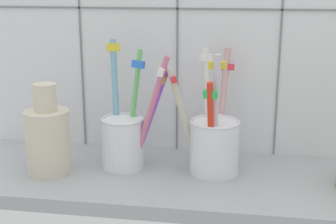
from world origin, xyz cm
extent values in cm
cube|color=#9EA3A8|center=(0.00, 0.00, 1.00)|extent=(64.00, 22.00, 2.00)
cube|color=white|center=(0.00, 12.00, 22.50)|extent=(64.00, 2.00, 45.00)
cube|color=gray|center=(-16.00, 10.90, 22.50)|extent=(0.30, 0.20, 45.00)
cube|color=gray|center=(0.00, 10.90, 22.50)|extent=(0.30, 0.20, 45.00)
cube|color=gray|center=(16.00, 10.90, 22.50)|extent=(0.30, 0.20, 45.00)
cube|color=gray|center=(0.00, 10.90, 25.22)|extent=(64.00, 0.20, 0.30)
cylinder|color=white|center=(-6.88, 1.72, 5.78)|extent=(6.34, 6.34, 7.57)
torus|color=silver|center=(-6.88, 1.72, 9.57)|extent=(6.53, 6.53, 0.50)
cylinder|color=#D06F8C|center=(-2.57, 0.82, 10.86)|extent=(6.15, 1.30, 17.18)
cube|color=white|center=(-0.72, 0.68, 17.16)|extent=(1.25, 2.03, 1.32)
cylinder|color=#65BF63|center=(-5.58, 3.55, 10.98)|extent=(2.65, 4.06, 17.31)
cube|color=blue|center=(-5.00, 4.62, 17.37)|extent=(2.27, 1.77, 1.22)
cylinder|color=#76ADC5|center=(-8.57, 4.35, 11.65)|extent=(2.47, 4.42, 18.67)
cube|color=yellow|center=(-9.09, 5.69, 19.67)|extent=(2.26, 1.73, 1.33)
cylinder|color=#9C4CED|center=(-2.78, 2.08, 9.87)|extent=(6.08, 1.03, 15.24)
cube|color=yellow|center=(-0.83, 2.12, 15.80)|extent=(1.23, 1.92, 1.35)
cylinder|color=white|center=(6.88, 1.72, 5.90)|extent=(7.19, 7.19, 7.80)
torus|color=silver|center=(6.88, 1.72, 9.80)|extent=(7.33, 7.33, 0.50)
cylinder|color=beige|center=(2.39, 1.53, 9.97)|extent=(5.18, 2.58, 15.39)
cube|color=#E5333F|center=(0.81, 0.97, 16.10)|extent=(1.64, 2.47, 1.01)
cylinder|color=silver|center=(6.95, 0.07, 11.18)|extent=(1.53, 2.40, 17.64)
cube|color=yellow|center=(7.08, -0.41, 18.39)|extent=(2.50, 1.35, 1.06)
cylinder|color=red|center=(6.50, -0.94, 9.41)|extent=(1.37, 3.53, 14.18)
cube|color=green|center=(6.37, -1.85, 14.74)|extent=(2.02, 1.15, 1.19)
cylinder|color=#CB9999|center=(7.63, 6.14, 10.91)|extent=(2.09, 6.89, 17.32)
cube|color=#E5333F|center=(7.95, 8.06, 16.76)|extent=(2.57, 1.30, 1.06)
cylinder|color=white|center=(5.43, 4.61, 11.17)|extent=(2.03, 2.36, 17.61)
cube|color=white|center=(5.08, 5.11, 18.57)|extent=(2.00, 1.76, 0.95)
cylinder|color=beige|center=(-17.22, -1.96, 6.70)|extent=(6.51, 6.51, 9.40)
cylinder|color=beige|center=(-17.22, -1.96, 13.39)|extent=(3.32, 3.32, 3.98)
camera|label=1|loc=(11.05, -66.22, 30.14)|focal=52.39mm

